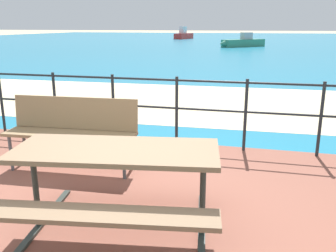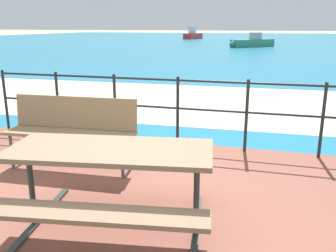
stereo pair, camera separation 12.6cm
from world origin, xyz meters
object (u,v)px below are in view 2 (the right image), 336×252
park_bench (72,125)px  boat_near (193,35)px  boat_mid (252,42)px  picnic_table (111,168)px

park_bench → boat_near: boat_near is taller
park_bench → boat_mid: boat_mid is taller
picnic_table → park_bench: park_bench is taller
boat_near → boat_mid: (8.44, -16.79, -0.12)m
picnic_table → boat_mid: 29.41m
boat_mid → boat_near: bearing=-109.3°
park_bench → boat_mid: (0.67, 28.14, -0.22)m
park_bench → boat_near: size_ratio=0.38×
park_bench → picnic_table: bearing=-52.8°
boat_near → boat_mid: bearing=-139.4°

